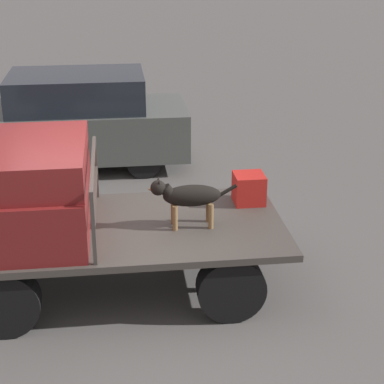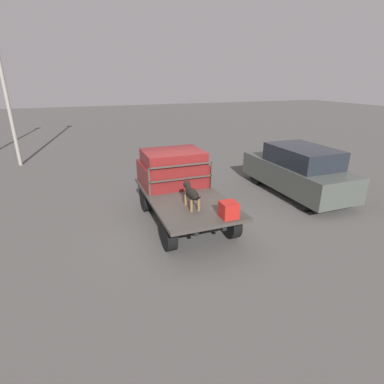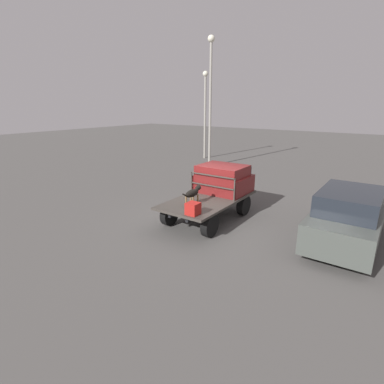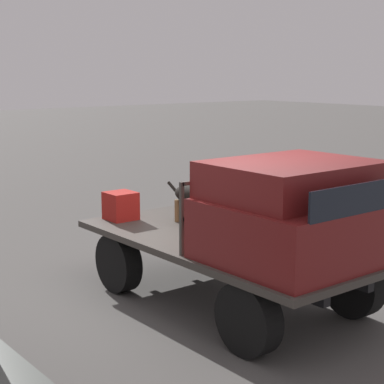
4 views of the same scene
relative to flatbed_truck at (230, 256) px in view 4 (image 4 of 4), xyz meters
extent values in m
plane|color=#514F4C|center=(0.00, 0.00, -0.59)|extent=(80.00, 80.00, 0.00)
cylinder|color=black|center=(1.20, 0.82, -0.22)|extent=(0.75, 0.24, 0.75)
cylinder|color=black|center=(1.20, -0.82, -0.22)|extent=(0.75, 0.24, 0.75)
cylinder|color=black|center=(-1.20, 0.82, -0.22)|extent=(0.75, 0.24, 0.75)
cylinder|color=black|center=(-1.20, -0.82, -0.22)|extent=(0.75, 0.24, 0.75)
cube|color=black|center=(0.00, 0.34, 0.05)|extent=(3.56, 0.10, 0.18)
cube|color=black|center=(0.00, -0.34, 0.05)|extent=(3.56, 0.10, 0.18)
cube|color=#3D3833|center=(0.00, 0.00, 0.18)|extent=(3.87, 1.97, 0.08)
cube|color=maroon|center=(1.09, 0.00, 0.54)|extent=(1.59, 1.85, 0.64)
cube|color=maroon|center=(0.98, 0.00, 1.06)|extent=(1.35, 1.70, 0.39)
cube|color=black|center=(1.88, 0.00, 1.00)|extent=(0.02, 1.51, 0.29)
cube|color=#3D3833|center=(0.23, 0.90, 0.62)|extent=(0.04, 0.04, 0.81)
cube|color=#3D3833|center=(0.23, -0.90, 0.62)|extent=(0.04, 0.04, 0.81)
cube|color=#3D3833|center=(0.23, 0.00, 1.01)|extent=(0.04, 1.81, 0.04)
cube|color=#3D3833|center=(0.23, 0.00, 0.62)|extent=(0.04, 1.81, 0.04)
cylinder|color=brown|center=(-0.66, 0.20, 0.37)|extent=(0.06, 0.06, 0.30)
cylinder|color=brown|center=(-0.66, 0.01, 0.37)|extent=(0.06, 0.06, 0.30)
cylinder|color=brown|center=(-1.07, 0.20, 0.37)|extent=(0.06, 0.06, 0.30)
cylinder|color=brown|center=(-1.07, 0.01, 0.37)|extent=(0.06, 0.06, 0.30)
ellipsoid|color=black|center=(-0.86, 0.10, 0.60)|extent=(0.66, 0.25, 0.25)
sphere|color=brown|center=(-0.68, 0.10, 0.56)|extent=(0.11, 0.11, 0.11)
cylinder|color=black|center=(-0.58, 0.10, 0.67)|extent=(0.18, 0.14, 0.17)
sphere|color=black|center=(-0.48, 0.10, 0.71)|extent=(0.17, 0.17, 0.17)
cone|color=brown|center=(-0.40, 0.10, 0.70)|extent=(0.10, 0.10, 0.10)
cone|color=black|center=(-0.49, 0.15, 0.79)|extent=(0.06, 0.08, 0.10)
cone|color=black|center=(-0.49, 0.06, 0.79)|extent=(0.06, 0.08, 0.10)
cylinder|color=black|center=(-1.24, 0.10, 0.62)|extent=(0.28, 0.04, 0.19)
cube|color=#AD1E19|center=(-1.65, -0.49, 0.41)|extent=(0.37, 0.37, 0.37)
camera|label=1|loc=(-0.04, 6.77, 3.39)|focal=60.00mm
camera|label=2|loc=(-7.18, 2.50, 3.21)|focal=28.00mm
camera|label=3|loc=(-8.64, -5.41, 3.46)|focal=28.00mm
camera|label=4|loc=(5.54, -4.97, 2.18)|focal=60.00mm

